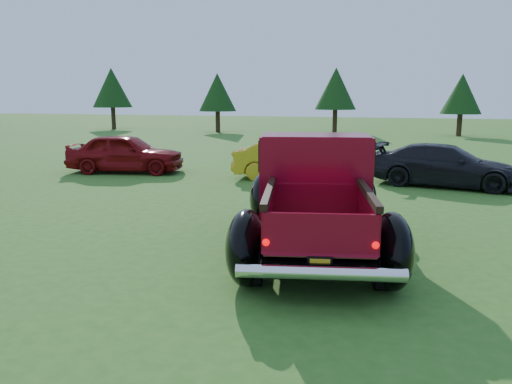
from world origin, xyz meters
TOP-DOWN VIEW (x-y plane):
  - ground at (0.00, 0.00)m, footprint 120.00×120.00m
  - tree_far_west at (-22.00, 30.00)m, footprint 3.33×3.33m
  - tree_west at (-12.00, 29.00)m, footprint 2.94×2.94m
  - tree_mid_left at (-3.00, 31.00)m, footprint 3.20×3.20m
  - tree_mid_right at (6.00, 30.00)m, footprint 2.82×2.82m
  - pickup_truck at (0.42, 0.93)m, footprint 3.60×6.06m
  - show_car_red at (-7.97, 8.15)m, footprint 4.56×2.50m
  - show_car_yellow at (-1.50, 8.36)m, footprint 4.36×1.90m
  - show_car_grey at (3.42, 8.38)m, footprint 4.88×2.69m

SIDE VIEW (x-z plane):
  - ground at x=0.00m, z-range 0.00..0.00m
  - show_car_grey at x=3.42m, z-range 0.00..1.34m
  - show_car_yellow at x=-1.50m, z-range 0.00..1.39m
  - show_car_red at x=-7.97m, z-range 0.00..1.47m
  - pickup_truck at x=0.42m, z-range -0.05..2.08m
  - tree_mid_right at x=6.00m, z-range 0.77..5.17m
  - tree_west at x=-12.00m, z-range 0.81..5.41m
  - tree_mid_left at x=-3.00m, z-range 0.88..5.88m
  - tree_far_west at x=-22.00m, z-range 0.92..6.12m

